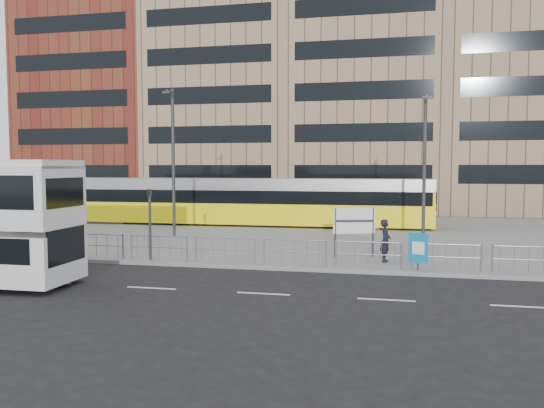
% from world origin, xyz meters
% --- Properties ---
extents(ground, '(120.00, 120.00, 0.00)m').
position_xyz_m(ground, '(0.00, 0.00, 0.00)').
color(ground, black).
rests_on(ground, ground).
extents(plaza, '(64.00, 24.00, 0.15)m').
position_xyz_m(plaza, '(0.00, 12.00, 0.07)').
color(plaza, slate).
rests_on(plaza, ground).
extents(kerb, '(64.00, 0.25, 0.17)m').
position_xyz_m(kerb, '(0.00, 0.05, 0.07)').
color(kerb, gray).
rests_on(kerb, ground).
extents(building_row, '(70.40, 18.40, 31.20)m').
position_xyz_m(building_row, '(1.55, 34.27, 12.91)').
color(building_row, brown).
rests_on(building_row, ground).
extents(pedestrian_barrier, '(32.07, 0.07, 1.10)m').
position_xyz_m(pedestrian_barrier, '(2.00, 0.50, 0.98)').
color(pedestrian_barrier, gray).
rests_on(pedestrian_barrier, plaza).
extents(road_markings, '(62.00, 0.12, 0.01)m').
position_xyz_m(road_markings, '(1.00, -4.00, 0.01)').
color(road_markings, white).
rests_on(road_markings, ground).
extents(tram, '(27.76, 3.03, 3.27)m').
position_xyz_m(tram, '(-4.75, 14.77, 1.79)').
color(tram, '#FEEB0D').
rests_on(tram, plaza).
extents(station_sign, '(1.86, 0.61, 2.21)m').
position_xyz_m(station_sign, '(4.60, 3.09, 1.68)').
color(station_sign, '#2D2D30').
rests_on(station_sign, plaza).
extents(ad_panel, '(0.75, 0.38, 1.48)m').
position_xyz_m(ad_panel, '(7.24, 0.40, 1.02)').
color(ad_panel, '#2D2D30').
rests_on(ad_panel, plaza).
extents(pedestrian, '(0.54, 0.73, 1.83)m').
position_xyz_m(pedestrian, '(5.98, 2.03, 1.07)').
color(pedestrian, black).
rests_on(pedestrian, plaza).
extents(traffic_light_west, '(0.18, 0.21, 3.10)m').
position_xyz_m(traffic_light_west, '(-4.10, 0.50, 2.12)').
color(traffic_light_west, '#2D2D30').
rests_on(traffic_light_west, plaza).
extents(lamp_post_west, '(0.45, 1.04, 8.49)m').
position_xyz_m(lamp_post_west, '(-5.97, 7.73, 4.77)').
color(lamp_post_west, '#2D2D30').
rests_on(lamp_post_west, plaza).
extents(lamp_post_east, '(0.45, 1.04, 7.88)m').
position_xyz_m(lamp_post_east, '(7.97, 7.99, 4.46)').
color(lamp_post_east, '#2D2D30').
rests_on(lamp_post_east, plaza).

